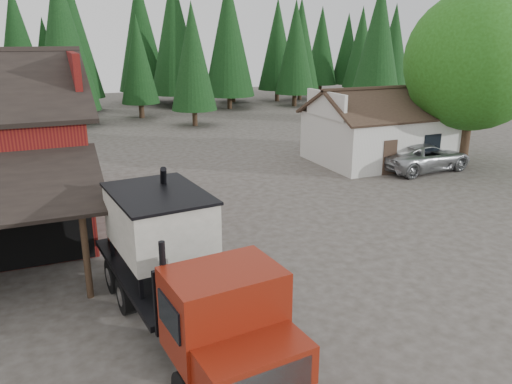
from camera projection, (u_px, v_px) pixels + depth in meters
name	position (u px, v px, depth m)	size (l,w,h in m)	color
ground	(286.00, 292.00, 15.43)	(120.00, 120.00, 0.00)	#413C33
farmhouse	(380.00, 135.00, 31.21)	(8.60, 6.42, 4.65)	silver
deciduous_tree	(475.00, 66.00, 28.80)	(8.00, 8.00, 10.20)	#382619
conifer_backdrop	(107.00, 111.00, 52.25)	(76.00, 16.00, 16.00)	black
near_pine_b	(193.00, 57.00, 42.22)	(3.96, 3.96, 10.40)	#382619
near_pine_c	(378.00, 44.00, 44.43)	(4.84, 4.84, 12.40)	#382619
near_pine_d	(62.00, 38.00, 41.51)	(5.28, 5.28, 13.40)	#382619
feed_truck	(181.00, 268.00, 12.77)	(3.36, 9.25, 4.09)	black
silver_car	(424.00, 157.00, 29.22)	(2.68, 5.81, 1.61)	#AAAEB2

